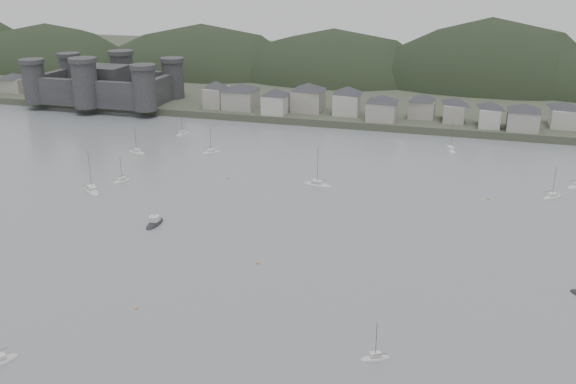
% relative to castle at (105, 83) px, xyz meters
% --- Properties ---
extents(ground, '(900.00, 900.00, 0.00)m').
position_rel_castle_xyz_m(ground, '(120.00, -179.80, -10.96)').
color(ground, slate).
rests_on(ground, ground).
extents(far_shore_land, '(900.00, 250.00, 3.00)m').
position_rel_castle_xyz_m(far_shore_land, '(120.00, 115.20, -9.46)').
color(far_shore_land, '#383D2D').
rests_on(far_shore_land, ground).
extents(forested_ridge, '(851.55, 103.94, 102.57)m').
position_rel_castle_xyz_m(forested_ridge, '(124.83, 89.60, -22.25)').
color(forested_ridge, black).
rests_on(forested_ridge, ground).
extents(castle, '(66.00, 43.00, 20.00)m').
position_rel_castle_xyz_m(castle, '(0.00, 0.00, 0.00)').
color(castle, '#2E2E30').
rests_on(castle, far_shore_land).
extents(waterfront_town, '(451.48, 28.46, 12.92)m').
position_rel_castle_xyz_m(waterfront_town, '(170.59, 3.54, -2.30)').
color(waterfront_town, '#9D998F').
rests_on(waterfront_town, far_shore_land).
extents(sailboat_lead, '(9.74, 8.93, 13.70)m').
position_rel_castle_xyz_m(sailboat_lead, '(58.67, -105.25, -10.80)').
color(sailboat_lead, beige).
rests_on(sailboat_lead, ground).
extents(moored_fleet, '(266.52, 177.30, 13.14)m').
position_rel_castle_xyz_m(moored_fleet, '(124.30, -104.89, -10.79)').
color(moored_fleet, beige).
rests_on(moored_fleet, ground).
extents(motor_launch_far, '(3.30, 8.48, 3.99)m').
position_rel_castle_xyz_m(motor_launch_far, '(88.66, -122.86, -10.68)').
color(motor_launch_far, black).
rests_on(motor_launch_far, ground).
extents(mooring_buoys, '(156.27, 117.88, 0.70)m').
position_rel_castle_xyz_m(mooring_buoys, '(128.69, -120.92, -10.81)').
color(mooring_buoys, '#C28A40').
rests_on(mooring_buoys, ground).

